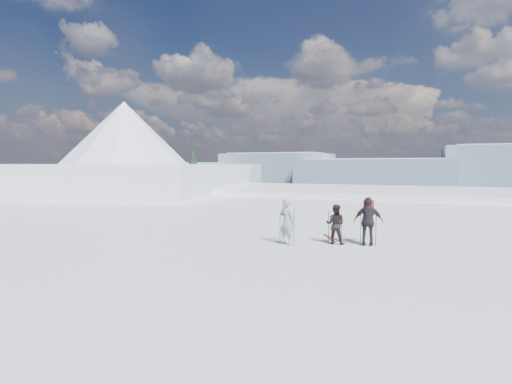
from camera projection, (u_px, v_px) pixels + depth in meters
lake_basin at (378, 258)px, 40.56m from camera, size 820.00×820.00×71.62m
far_mountain_range at (443, 174)px, 422.65m from camera, size 770.00×110.00×53.00m
near_ridge at (156, 216)px, 49.62m from camera, size 31.37×35.68×25.62m
skier_grey at (287, 221)px, 14.86m from camera, size 0.74×0.62×1.74m
skier_dark at (335, 224)px, 14.95m from camera, size 0.74×0.58×1.50m
skier_pack at (368, 221)px, 14.60m from camera, size 1.10×0.55×1.80m
backpack at (369, 189)px, 14.76m from camera, size 0.40×0.25×0.58m
ski_poles at (330, 228)px, 14.73m from camera, size 3.38×0.98×1.37m
skis_loose at (331, 238)px, 16.10m from camera, size 1.08×1.57×0.03m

